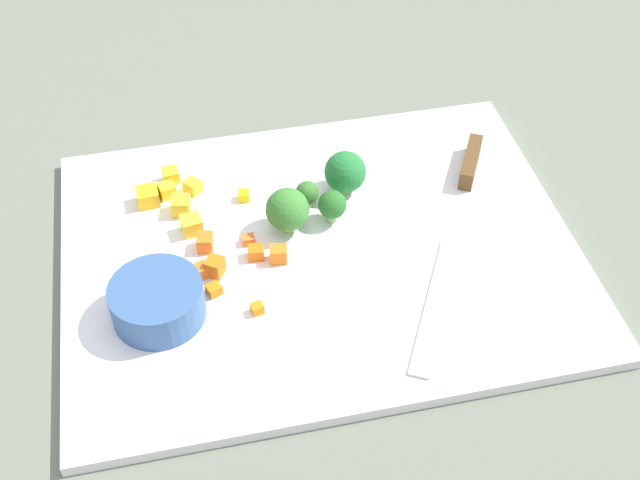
# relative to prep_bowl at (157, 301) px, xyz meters

# --- Properties ---
(ground_plane) EXTENTS (4.00, 4.00, 0.00)m
(ground_plane) POSITION_rel_prep_bowl_xyz_m (-0.16, -0.05, -0.03)
(ground_plane) COLOR #636A5C
(cutting_board) EXTENTS (0.50, 0.38, 0.01)m
(cutting_board) POSITION_rel_prep_bowl_xyz_m (-0.16, -0.05, -0.02)
(cutting_board) COLOR white
(cutting_board) RESTS_ON ground_plane
(prep_bowl) EXTENTS (0.08, 0.08, 0.04)m
(prep_bowl) POSITION_rel_prep_bowl_xyz_m (0.00, 0.00, 0.00)
(prep_bowl) COLOR #365A8F
(prep_bowl) RESTS_ON cutting_board
(chef_knife) EXTENTS (0.17, 0.29, 0.02)m
(chef_knife) POSITION_rel_prep_bowl_xyz_m (-0.31, -0.08, -0.01)
(chef_knife) COLOR silver
(chef_knife) RESTS_ON cutting_board
(carrot_dice_0) EXTENTS (0.02, 0.02, 0.01)m
(carrot_dice_0) POSITION_rel_prep_bowl_xyz_m (-0.05, -0.01, -0.01)
(carrot_dice_0) COLOR orange
(carrot_dice_0) RESTS_ON cutting_board
(carrot_dice_1) EXTENTS (0.02, 0.02, 0.02)m
(carrot_dice_1) POSITION_rel_prep_bowl_xyz_m (-0.05, -0.08, -0.01)
(carrot_dice_1) COLOR orange
(carrot_dice_1) RESTS_ON cutting_board
(carrot_dice_2) EXTENTS (0.01, 0.01, 0.01)m
(carrot_dice_2) POSITION_rel_prep_bowl_xyz_m (-0.09, -0.07, -0.01)
(carrot_dice_2) COLOR orange
(carrot_dice_2) RESTS_ON cutting_board
(carrot_dice_3) EXTENTS (0.02, 0.02, 0.01)m
(carrot_dice_3) POSITION_rel_prep_bowl_xyz_m (-0.04, -0.04, -0.01)
(carrot_dice_3) COLOR orange
(carrot_dice_3) RESTS_ON cutting_board
(carrot_dice_4) EXTENTS (0.02, 0.02, 0.02)m
(carrot_dice_4) POSITION_rel_prep_bowl_xyz_m (-0.12, -0.04, -0.01)
(carrot_dice_4) COLOR orange
(carrot_dice_4) RESTS_ON cutting_board
(carrot_dice_5) EXTENTS (0.02, 0.02, 0.02)m
(carrot_dice_5) POSITION_rel_prep_bowl_xyz_m (-0.06, -0.04, -0.01)
(carrot_dice_5) COLOR orange
(carrot_dice_5) RESTS_ON cutting_board
(carrot_dice_6) EXTENTS (0.02, 0.01, 0.01)m
(carrot_dice_6) POSITION_rel_prep_bowl_xyz_m (-0.10, -0.05, -0.01)
(carrot_dice_6) COLOR orange
(carrot_dice_6) RESTS_ON cutting_board
(carrot_dice_7) EXTENTS (0.01, 0.01, 0.01)m
(carrot_dice_7) POSITION_rel_prep_bowl_xyz_m (-0.09, 0.02, -0.01)
(carrot_dice_7) COLOR orange
(carrot_dice_7) RESTS_ON cutting_board
(pepper_dice_0) EXTENTS (0.02, 0.02, 0.01)m
(pepper_dice_0) POSITION_rel_prep_bowl_xyz_m (-0.03, -0.18, -0.01)
(pepper_dice_0) COLOR yellow
(pepper_dice_0) RESTS_ON cutting_board
(pepper_dice_1) EXTENTS (0.02, 0.02, 0.02)m
(pepper_dice_1) POSITION_rel_prep_bowl_xyz_m (-0.04, -0.10, -0.01)
(pepper_dice_1) COLOR yellow
(pepper_dice_1) RESTS_ON cutting_board
(pepper_dice_2) EXTENTS (0.02, 0.02, 0.02)m
(pepper_dice_2) POSITION_rel_prep_bowl_xyz_m (-0.00, -0.15, -0.01)
(pepper_dice_2) COLOR yellow
(pepper_dice_2) RESTS_ON cutting_board
(pepper_dice_3) EXTENTS (0.02, 0.02, 0.02)m
(pepper_dice_3) POSITION_rel_prep_bowl_xyz_m (-0.03, -0.13, -0.01)
(pepper_dice_3) COLOR yellow
(pepper_dice_3) RESTS_ON cutting_board
(pepper_dice_4) EXTENTS (0.02, 0.02, 0.01)m
(pepper_dice_4) POSITION_rel_prep_bowl_xyz_m (-0.02, -0.16, -0.01)
(pepper_dice_4) COLOR yellow
(pepper_dice_4) RESTS_ON cutting_board
(pepper_dice_5) EXTENTS (0.01, 0.01, 0.01)m
(pepper_dice_5) POSITION_rel_prep_bowl_xyz_m (-0.10, -0.14, -0.01)
(pepper_dice_5) COLOR yellow
(pepper_dice_5) RESTS_ON cutting_board
(pepper_dice_6) EXTENTS (0.02, 0.02, 0.01)m
(pepper_dice_6) POSITION_rel_prep_bowl_xyz_m (-0.05, -0.16, -0.01)
(pepper_dice_6) COLOR yellow
(pepper_dice_6) RESTS_ON cutting_board
(broccoli_floret_0) EXTENTS (0.03, 0.03, 0.04)m
(broccoli_floret_0) POSITION_rel_prep_bowl_xyz_m (-0.18, -0.09, 0.00)
(broccoli_floret_0) COLOR #8DAF6C
(broccoli_floret_0) RESTS_ON cutting_board
(broccoli_floret_1) EXTENTS (0.02, 0.02, 0.03)m
(broccoli_floret_1) POSITION_rel_prep_bowl_xyz_m (-0.16, -0.11, -0.00)
(broccoli_floret_1) COLOR #8BBF64
(broccoli_floret_1) RESTS_ON cutting_board
(broccoli_floret_2) EXTENTS (0.04, 0.04, 0.05)m
(broccoli_floret_2) POSITION_rel_prep_bowl_xyz_m (-0.20, -0.13, 0.01)
(broccoli_floret_2) COLOR #98BA54
(broccoli_floret_2) RESTS_ON cutting_board
(broccoli_floret_3) EXTENTS (0.04, 0.04, 0.05)m
(broccoli_floret_3) POSITION_rel_prep_bowl_xyz_m (-0.13, -0.08, 0.01)
(broccoli_floret_3) COLOR #8FBB66
(broccoli_floret_3) RESTS_ON cutting_board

